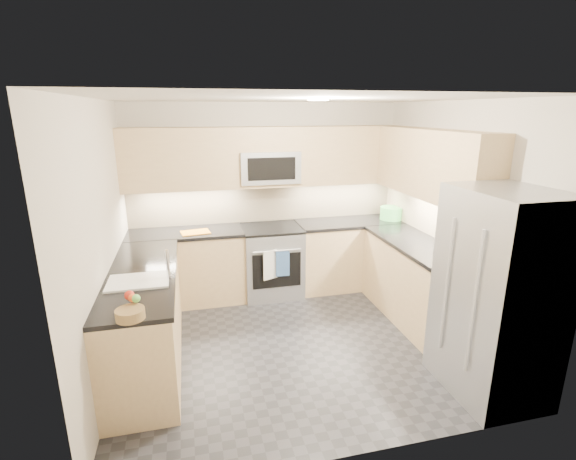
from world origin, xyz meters
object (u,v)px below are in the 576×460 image
(refrigerator, at_px, (497,295))
(utensil_bowl, at_px, (391,213))
(gas_range, at_px, (272,261))
(fruit_basket, at_px, (130,314))
(microwave, at_px, (269,167))
(cutting_board, at_px, (195,232))

(refrigerator, height_order, utensil_bowl, refrigerator)
(utensil_bowl, bearing_deg, gas_range, 179.21)
(fruit_basket, bearing_deg, microwave, 57.51)
(gas_range, xyz_separation_m, utensil_bowl, (1.69, -0.02, 0.57))
(microwave, xyz_separation_m, cutting_board, (-0.97, -0.19, -0.75))
(utensil_bowl, bearing_deg, refrigerator, -95.73)
(utensil_bowl, distance_m, fruit_basket, 3.86)
(microwave, height_order, utensil_bowl, microwave)
(refrigerator, bearing_deg, utensil_bowl, 84.27)
(utensil_bowl, bearing_deg, fruit_basket, -145.44)
(microwave, xyz_separation_m, utensil_bowl, (1.69, -0.15, -0.67))
(cutting_board, height_order, fruit_basket, fruit_basket)
(refrigerator, height_order, fruit_basket, refrigerator)
(gas_range, relative_size, cutting_board, 2.66)
(microwave, relative_size, utensil_bowl, 2.51)
(gas_range, bearing_deg, cutting_board, -176.32)
(utensil_bowl, bearing_deg, microwave, 174.99)
(gas_range, bearing_deg, refrigerator, -59.12)
(refrigerator, height_order, cutting_board, refrigerator)
(gas_range, height_order, microwave, microwave)
(cutting_board, bearing_deg, utensil_bowl, 0.84)
(microwave, height_order, refrigerator, microwave)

